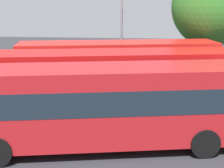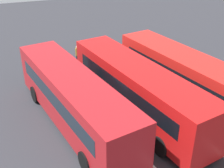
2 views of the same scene
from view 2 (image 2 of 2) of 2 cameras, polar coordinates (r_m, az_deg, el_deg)
ground_plane at (r=17.99m, az=4.06°, el=-5.47°), size 67.29×67.29×0.00m
bus_far_left at (r=18.76m, az=14.56°, el=1.29°), size 11.52×4.59×3.13m
bus_center_left at (r=16.96m, az=4.90°, el=-0.85°), size 11.52×4.46×3.13m
bus_center_right at (r=16.11m, az=-7.70°, el=-2.74°), size 11.52×4.48×3.13m
pedestrian at (r=23.99m, az=-6.83°, el=5.97°), size 0.42×0.42×1.61m
lane_stripe_outer_left at (r=18.67m, az=8.99°, el=-4.37°), size 13.35×2.44×0.01m
lane_stripe_inner_left at (r=17.44m, az=-1.24°, el=-6.58°), size 13.35×2.44×0.01m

